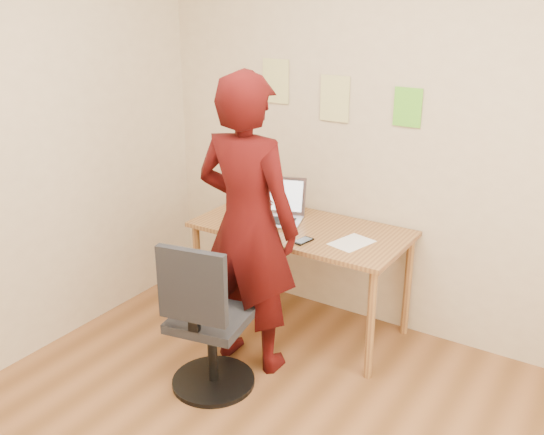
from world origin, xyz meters
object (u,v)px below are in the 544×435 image
Objects in this scene: desk at (301,239)px; phone at (303,241)px; office_chair at (206,329)px; laptop at (275,212)px; person at (247,225)px.

desk is 0.27m from phone.
office_chair is (-0.08, -0.91, -0.25)m from desk.
laptop reaches higher than office_chair.
laptop is 0.25× the size of person.
phone is (0.14, -0.21, 0.09)m from desk.
phone is 0.15× the size of office_chair.
desk is 1.48× the size of office_chair.
office_chair is at bearing 85.99° from person.
phone is at bearing -125.31° from person.
office_chair is at bearing -99.87° from laptop.
person is at bearing 76.77° from office_chair.
person is (-0.07, -0.52, 0.25)m from desk.
person reaches higher than office_chair.
phone is at bearing 61.65° from office_chair.
phone is 0.81m from office_chair.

